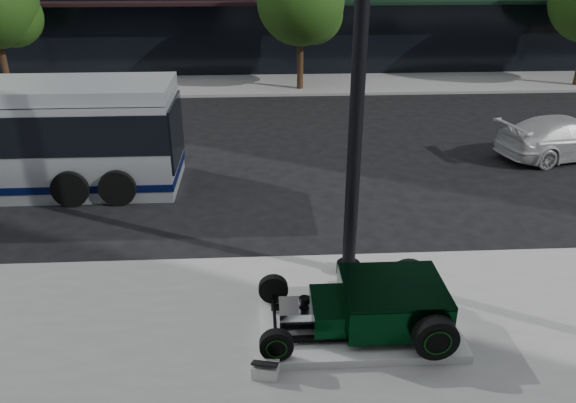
{
  "coord_description": "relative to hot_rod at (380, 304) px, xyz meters",
  "views": [
    {
      "loc": [
        -0.95,
        -12.42,
        6.3
      ],
      "look_at": [
        -0.35,
        -1.54,
        1.2
      ],
      "focal_mm": 35.0,
      "sensor_mm": 36.0,
      "label": 1
    }
  ],
  "objects": [
    {
      "name": "ground",
      "position": [
        -1.04,
        4.64,
        -0.7
      ],
      "size": [
        120.0,
        120.0,
        0.0
      ],
      "primitive_type": "plane",
      "color": "black",
      "rests_on": "ground"
    },
    {
      "name": "sidewalk_far",
      "position": [
        -1.04,
        18.64,
        -0.64
      ],
      "size": [
        70.0,
        4.0,
        0.12
      ],
      "primitive_type": "cube",
      "color": "gray",
      "rests_on": "ground"
    },
    {
      "name": "street_trees",
      "position": [
        0.11,
        17.71,
        3.07
      ],
      "size": [
        29.8,
        3.8,
        5.7
      ],
      "color": "black",
      "rests_on": "sidewalk_far"
    },
    {
      "name": "display_plinth",
      "position": [
        -0.33,
        0.0,
        -0.5
      ],
      "size": [
        3.4,
        1.8,
        0.15
      ],
      "primitive_type": "cube",
      "color": "silver",
      "rests_on": "sidewalk_near"
    },
    {
      "name": "hot_rod",
      "position": [
        0.0,
        0.0,
        0.0
      ],
      "size": [
        3.22,
        2.0,
        0.81
      ],
      "color": "black",
      "rests_on": "display_plinth"
    },
    {
      "name": "info_plaque",
      "position": [
        -1.96,
        -0.97,
        -0.45
      ],
      "size": [
        0.46,
        0.38,
        0.31
      ],
      "color": "silver",
      "rests_on": "sidewalk_near"
    },
    {
      "name": "lamppost",
      "position": [
        -0.22,
        1.93,
        3.46
      ],
      "size": [
        0.48,
        0.48,
        8.74
      ],
      "color": "black",
      "rests_on": "sidewalk_near"
    },
    {
      "name": "white_sedan",
      "position": [
        7.7,
        8.56,
        -0.05
      ],
      "size": [
        4.77,
        2.77,
        1.3
      ],
      "primitive_type": "imported",
      "rotation": [
        0.0,
        0.0,
        1.79
      ],
      "color": "silver",
      "rests_on": "ground"
    }
  ]
}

